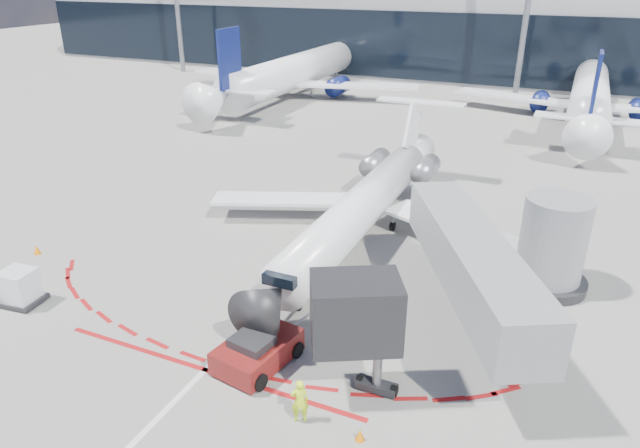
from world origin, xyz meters
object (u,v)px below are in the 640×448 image
at_px(uld_container, 20,287).
at_px(ramp_worker, 300,401).
at_px(regional_jet, 367,202).
at_px(pushback_tug, 257,351).

bearing_deg(uld_container, ramp_worker, -12.09).
distance_m(regional_jet, pushback_tug, 13.65).
relative_size(regional_jet, ramp_worker, 14.24).
bearing_deg(ramp_worker, uld_container, -34.53).
relative_size(pushback_tug, ramp_worker, 3.21).
relative_size(pushback_tug, uld_container, 2.82).
relative_size(regional_jet, uld_container, 12.50).
xyz_separation_m(pushback_tug, ramp_worker, (2.99, -2.20, 0.25)).
height_order(pushback_tug, uld_container, uld_container).
distance_m(regional_jet, uld_container, 18.97).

